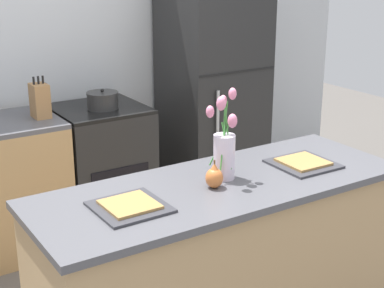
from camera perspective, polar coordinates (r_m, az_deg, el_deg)
The scene contains 10 objects.
back_wall at distance 4.35m, azimuth -12.69°, elevation 10.18°, with size 5.20×0.08×2.70m.
kitchen_island at distance 2.93m, azimuth 2.69°, elevation -12.00°, with size 1.80×0.66×0.91m.
stove_range at distance 4.25m, azimuth -8.70°, elevation -2.34°, with size 0.60×0.61×0.90m.
refrigerator at distance 4.56m, azimuth 2.00°, elevation 5.04°, with size 0.68×0.67×1.77m.
flower_vase at distance 2.73m, azimuth 3.14°, elevation -0.41°, with size 0.14×0.13×0.43m.
pear_figurine at distance 2.66m, azimuth 2.18°, elevation -3.19°, with size 0.08×0.08×0.13m.
plate_setting_left at distance 2.47m, azimuth -6.06°, elevation -6.01°, with size 0.30×0.30×0.02m.
plate_setting_right at distance 3.00m, azimuth 10.73°, elevation -1.83°, with size 0.30×0.30×0.02m.
cooking_pot at distance 4.05m, azimuth -8.66°, elevation 4.21°, with size 0.22×0.22×0.14m.
knife_block at distance 3.90m, azimuth -14.53°, elevation 4.10°, with size 0.10×0.14×0.27m.
Camera 1 is at (-1.47, -2.06, 1.93)m, focal length 55.00 mm.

